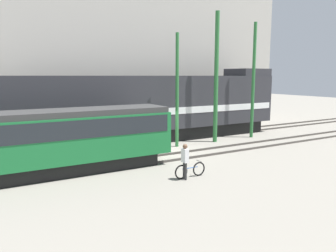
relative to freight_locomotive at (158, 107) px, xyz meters
name	(u,v)px	position (x,y,z in m)	size (l,w,h in m)	color
ground_plane	(166,151)	(-1.25, -3.46, -2.58)	(120.00, 120.00, 0.00)	gray
track_near	(181,156)	(-1.25, -5.29, -2.51)	(60.00, 1.51, 0.14)	#47423D
track_far	(143,141)	(-1.25, 0.00, -2.51)	(60.00, 1.51, 0.14)	#47423D
building_backdrop	(110,42)	(-1.25, 6.69, 5.31)	(33.74, 6.00, 15.78)	#B7B2A8
freight_locomotive	(158,107)	(0.00, 0.00, 0.00)	(21.24, 3.04, 5.53)	black
streetcar	(55,138)	(-8.62, -5.29, -0.72)	(11.91, 2.54, 3.24)	black
bicycle	(190,170)	(-3.05, -9.03, -2.22)	(1.74, 0.44, 0.77)	black
person	(185,158)	(-3.45, -9.18, -1.52)	(0.23, 0.36, 1.74)	#333333
utility_pole_left	(177,91)	(0.10, -2.64, 1.32)	(0.23, 0.23, 7.79)	#2D7238
utility_pole_center	(216,78)	(3.46, -2.64, 2.17)	(0.31, 0.31, 9.50)	#2D7238
utility_pole_right	(253,81)	(7.16, -2.64, 1.93)	(0.25, 0.25, 9.02)	#2D7238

